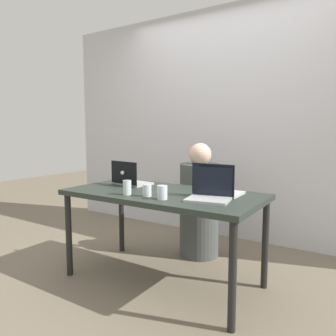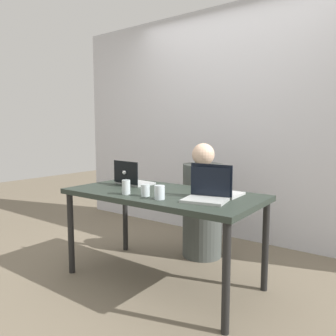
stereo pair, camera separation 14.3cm
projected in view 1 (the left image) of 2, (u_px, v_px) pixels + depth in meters
name	position (u px, v px, depth m)	size (l,w,h in m)	color
ground_plane	(163.00, 281.00, 2.63)	(12.00, 12.00, 0.00)	#706451
back_wall	(231.00, 124.00, 3.63)	(4.50, 0.10, 2.55)	silver
desk	(163.00, 200.00, 2.55)	(1.53, 0.76, 0.73)	#273029
person_at_center	(200.00, 206.00, 3.13)	(0.44, 0.44, 1.08)	#484D4A
laptop_front_right	(210.00, 193.00, 2.25)	(0.32, 0.28, 0.22)	#B3B8B6
laptop_back_right	(217.00, 188.00, 2.42)	(0.33, 0.28, 0.24)	silver
laptop_back_left	(130.00, 180.00, 2.87)	(0.34, 0.26, 0.21)	#B3B6B7
water_glass_right	(162.00, 193.00, 2.27)	(0.07, 0.07, 0.10)	silver
water_glass_left	(127.00, 189.00, 2.43)	(0.06, 0.06, 0.11)	silver
water_glass_center	(147.00, 191.00, 2.37)	(0.07, 0.07, 0.09)	silver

